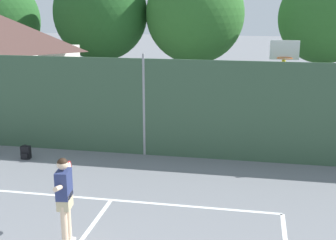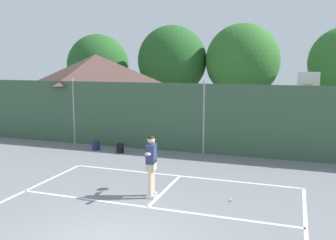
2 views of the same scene
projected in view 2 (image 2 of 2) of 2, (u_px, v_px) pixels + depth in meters
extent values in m
cube|color=white|center=(180.00, 176.00, 13.12)|extent=(8.20, 0.10, 0.01)
cube|color=white|center=(148.00, 207.00, 10.29)|extent=(8.20, 0.10, 0.01)
cube|color=white|center=(165.00, 190.00, 11.68)|extent=(0.10, 2.97, 0.01)
cube|color=#38563D|center=(204.00, 119.00, 16.16)|extent=(26.00, 0.05, 3.05)
cylinder|color=#99999E|center=(74.00, 111.00, 18.23)|extent=(0.09, 0.09, 3.20)
cylinder|color=#99999E|center=(204.00, 117.00, 16.14)|extent=(0.09, 0.09, 3.20)
cylinder|color=yellow|center=(306.00, 119.00, 16.15)|extent=(0.12, 0.12, 3.05)
cube|color=white|center=(309.00, 79.00, 15.80)|extent=(0.90, 0.06, 0.60)
torus|color=#D85919|center=(309.00, 85.00, 15.58)|extent=(0.48, 0.48, 0.02)
cube|color=silver|center=(97.00, 106.00, 21.85)|extent=(5.50, 5.37, 2.80)
pyramid|color=#513833|center=(96.00, 68.00, 21.51)|extent=(5.94, 5.80, 1.60)
cylinder|color=brown|center=(99.00, 103.00, 29.41)|extent=(0.36, 0.36, 1.61)
ellipsoid|color=#235623|center=(98.00, 66.00, 28.97)|extent=(4.85, 4.36, 4.85)
cylinder|color=brown|center=(172.00, 103.00, 27.44)|extent=(0.36, 0.36, 1.95)
ellipsoid|color=#235623|center=(172.00, 60.00, 26.97)|extent=(5.01, 4.51, 5.01)
cylinder|color=brown|center=(241.00, 106.00, 25.83)|extent=(0.36, 0.36, 1.92)
ellipsoid|color=#2D6628|center=(242.00, 61.00, 25.36)|extent=(5.02, 4.51, 5.02)
cube|color=silver|center=(150.00, 197.00, 10.96)|extent=(0.27, 0.15, 0.10)
cube|color=silver|center=(152.00, 194.00, 11.19)|extent=(0.27, 0.15, 0.10)
cylinder|color=beige|center=(150.00, 182.00, 10.89)|extent=(0.13, 0.13, 0.82)
cylinder|color=beige|center=(152.00, 179.00, 11.12)|extent=(0.13, 0.13, 0.82)
cube|color=tan|center=(151.00, 165.00, 10.94)|extent=(0.28, 0.39, 0.32)
cube|color=navy|center=(151.00, 154.00, 10.88)|extent=(0.29, 0.43, 0.56)
sphere|color=beige|center=(151.00, 140.00, 10.82)|extent=(0.22, 0.22, 0.22)
sphere|color=black|center=(151.00, 139.00, 10.82)|extent=(0.21, 0.21, 0.21)
cylinder|color=beige|center=(152.00, 149.00, 11.07)|extent=(0.16, 0.56, 0.17)
cylinder|color=beige|center=(149.00, 154.00, 10.60)|extent=(0.15, 0.51, 0.22)
cylinder|color=black|center=(153.00, 149.00, 11.27)|extent=(0.07, 0.30, 0.04)
torus|color=red|center=(154.00, 146.00, 11.62)|extent=(0.06, 0.30, 0.30)
cylinder|color=silver|center=(154.00, 146.00, 11.62)|extent=(0.04, 0.26, 0.26)
sphere|color=#CCE033|center=(231.00, 200.00, 10.73)|extent=(0.07, 0.07, 0.07)
cube|color=navy|center=(96.00, 146.00, 17.01)|extent=(0.30, 0.22, 0.40)
cube|color=navy|center=(95.00, 148.00, 16.92)|extent=(0.23, 0.09, 0.18)
torus|color=black|center=(96.00, 141.00, 16.98)|extent=(0.09, 0.03, 0.09)
cube|color=black|center=(120.00, 148.00, 16.48)|extent=(0.28, 0.18, 0.40)
cube|color=black|center=(119.00, 151.00, 16.38)|extent=(0.22, 0.06, 0.18)
torus|color=black|center=(120.00, 143.00, 16.45)|extent=(0.09, 0.02, 0.09)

